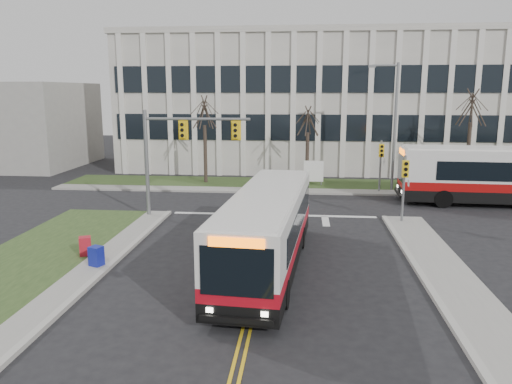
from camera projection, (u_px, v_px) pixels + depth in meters
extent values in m
plane|color=black|center=(263.00, 261.00, 21.63)|extent=(120.00, 120.00, 0.00)
cube|color=#9E9B93|center=(52.00, 301.00, 17.38)|extent=(1.20, 26.00, 0.14)
cube|color=#9E9B93|center=(482.00, 318.00, 16.06)|extent=(2.00, 26.00, 0.14)
cube|color=#9E9B93|center=(349.00, 192.00, 35.99)|extent=(44.00, 1.60, 0.14)
cube|color=#2B431C|center=(345.00, 185.00, 38.73)|extent=(44.00, 5.00, 0.12)
cube|color=silver|center=(338.00, 104.00, 49.25)|extent=(40.00, 16.00, 12.00)
cube|color=#9E9B93|center=(19.00, 125.00, 48.58)|extent=(12.00, 12.00, 8.00)
cylinder|color=slate|center=(147.00, 164.00, 28.71)|extent=(0.22, 0.22, 6.20)
cylinder|color=slate|center=(197.00, 119.00, 27.91)|extent=(6.00, 0.16, 0.16)
cube|color=yellow|center=(183.00, 130.00, 27.96)|extent=(0.34, 0.24, 0.92)
cube|color=yellow|center=(236.00, 130.00, 27.69)|extent=(0.34, 0.24, 0.92)
cylinder|color=slate|center=(403.00, 190.00, 27.43)|extent=(0.14, 0.14, 3.80)
cube|color=yellow|center=(405.00, 169.00, 26.99)|extent=(0.34, 0.24, 0.92)
cylinder|color=slate|center=(380.00, 167.00, 35.72)|extent=(0.14, 0.14, 3.80)
cube|color=yellow|center=(381.00, 151.00, 35.29)|extent=(0.34, 0.24, 0.92)
cylinder|color=slate|center=(395.00, 128.00, 35.77)|extent=(0.20, 0.20, 9.20)
cylinder|color=slate|center=(385.00, 65.00, 34.98)|extent=(1.80, 0.14, 0.14)
cube|color=slate|center=(372.00, 66.00, 35.07)|extent=(0.50, 0.25, 0.18)
cylinder|color=slate|center=(306.00, 180.00, 38.43)|extent=(0.08, 0.08, 1.00)
cylinder|color=slate|center=(321.00, 180.00, 38.33)|extent=(0.08, 0.08, 1.00)
cube|color=white|center=(314.00, 171.00, 38.24)|extent=(1.50, 0.12, 1.60)
cylinder|color=#42352B|center=(205.00, 155.00, 39.28)|extent=(0.28, 0.28, 4.62)
cylinder|color=#42352B|center=(307.00, 159.00, 38.80)|extent=(0.28, 0.28, 4.09)
cylinder|color=#42352B|center=(468.00, 156.00, 37.42)|extent=(0.28, 0.28, 4.95)
cube|color=navy|center=(96.00, 258.00, 20.63)|extent=(0.63, 0.60, 0.95)
cube|color=#AB1623|center=(85.00, 247.00, 21.99)|extent=(0.64, 0.61, 0.95)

